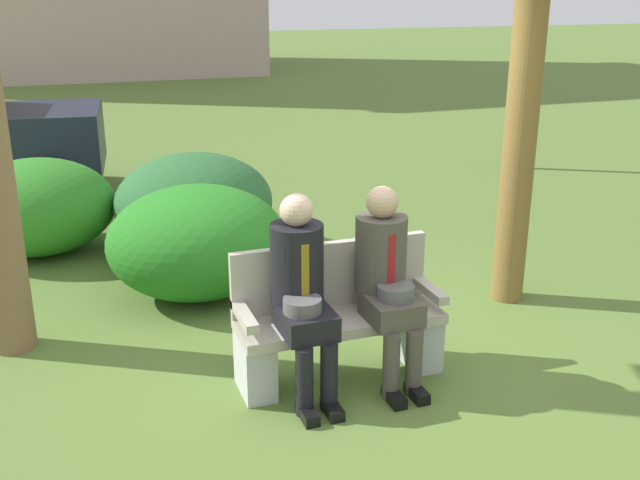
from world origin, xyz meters
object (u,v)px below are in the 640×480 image
(seated_man_right, at_px, (386,276))
(seated_man_left, at_px, (301,287))
(street_lamp, at_px, (517,23))
(shrub_mid_lawn, at_px, (194,202))
(shrub_near_bench, at_px, (37,207))
(shrub_far_lawn, at_px, (197,241))
(park_bench, at_px, (338,320))

(seated_man_right, bearing_deg, seated_man_left, 179.94)
(seated_man_left, bearing_deg, street_lamp, 46.38)
(seated_man_left, height_order, shrub_mid_lawn, seated_man_left)
(seated_man_left, xyz_separation_m, shrub_mid_lawn, (-0.14, 2.97, -0.24))
(shrub_near_bench, height_order, shrub_mid_lawn, shrub_mid_lawn)
(seated_man_left, xyz_separation_m, street_lamp, (4.76, 5.00, 1.30))
(street_lamp, bearing_deg, shrub_near_bench, -165.86)
(shrub_near_bench, relative_size, shrub_mid_lawn, 0.96)
(seated_man_right, relative_size, shrub_near_bench, 0.87)
(shrub_mid_lawn, xyz_separation_m, shrub_far_lawn, (-0.18, -1.15, -0.01))
(shrub_near_bench, distance_m, street_lamp, 6.75)
(shrub_far_lawn, relative_size, street_lamp, 0.46)
(shrub_far_lawn, bearing_deg, seated_man_right, -63.49)
(park_bench, height_order, shrub_near_bench, shrub_near_bench)
(seated_man_left, height_order, seated_man_right, seated_man_left)
(seated_man_right, distance_m, street_lamp, 6.65)
(shrub_near_bench, bearing_deg, street_lamp, 14.14)
(park_bench, xyz_separation_m, shrub_far_lawn, (-0.62, 1.70, 0.08))
(seated_man_left, height_order, shrub_near_bench, seated_man_left)
(shrub_near_bench, bearing_deg, seated_man_left, -64.66)
(seated_man_right, xyz_separation_m, street_lamp, (4.18, 5.00, 1.30))
(seated_man_right, height_order, shrub_mid_lawn, seated_man_right)
(shrub_far_lawn, height_order, street_lamp, street_lamp)
(shrub_mid_lawn, bearing_deg, seated_man_right, -76.30)
(seated_man_left, xyz_separation_m, seated_man_right, (0.58, -0.00, -0.00))
(shrub_mid_lawn, bearing_deg, street_lamp, 22.46)
(seated_man_right, height_order, shrub_near_bench, seated_man_right)
(park_bench, height_order, shrub_mid_lawn, shrub_mid_lawn)
(street_lamp, bearing_deg, park_bench, -132.53)
(park_bench, distance_m, shrub_near_bench, 3.78)
(park_bench, xyz_separation_m, shrub_mid_lawn, (-0.43, 2.85, 0.09))
(seated_man_right, relative_size, street_lamp, 0.40)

